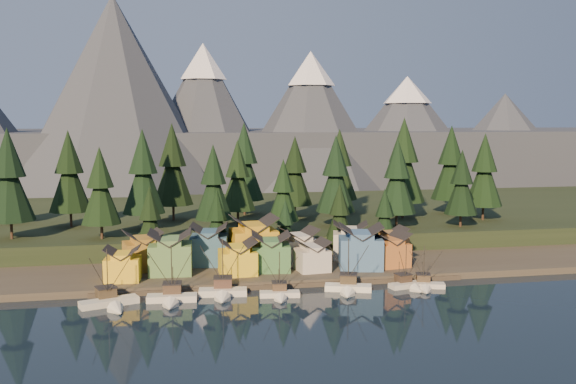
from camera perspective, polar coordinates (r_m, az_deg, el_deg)
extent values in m
plane|color=black|center=(123.08, 0.97, -10.32)|extent=(500.00, 500.00, 0.00)
cube|color=#3C352C|center=(161.00, -2.00, -6.03)|extent=(400.00, 50.00, 1.50)
cube|color=black|center=(209.28, -4.15, -2.52)|extent=(420.00, 100.00, 6.00)
cube|color=#4C4336|center=(138.53, -0.46, -8.19)|extent=(80.00, 4.00, 1.00)
cube|color=#424855|center=(356.73, -7.05, 3.08)|extent=(560.00, 160.00, 30.00)
cone|color=#424855|center=(296.17, -15.11, 8.04)|extent=(100.00, 100.00, 90.00)
cone|color=#424855|center=(313.91, -7.48, 6.46)|extent=(80.00, 80.00, 72.00)
cone|color=white|center=(315.15, -7.55, 11.44)|extent=(22.40, 22.40, 17.28)
cone|color=#424855|center=(309.21, 2.01, 6.14)|extent=(84.00, 84.00, 68.00)
cone|color=white|center=(310.18, 2.03, 10.92)|extent=(23.52, 23.52, 16.32)
cone|color=#424855|center=(340.91, 10.47, 5.22)|extent=(92.00, 92.00, 58.00)
cone|color=white|center=(341.21, 10.55, 8.92)|extent=(25.76, 25.76, 13.92)
cone|color=#424855|center=(374.12, 18.62, 4.48)|extent=(88.00, 88.00, 50.00)
cube|color=beige|center=(129.62, -15.61, -9.52)|extent=(11.50, 6.79, 1.73)
cone|color=beige|center=(123.99, -14.86, -10.22)|extent=(4.33, 4.65, 3.24)
cube|color=black|center=(129.80, -15.60, -9.79)|extent=(11.77, 6.93, 0.38)
cube|color=#4A3B27|center=(131.07, -15.87, -8.59)|extent=(4.35, 4.22, 1.95)
cube|color=#252323|center=(130.80, -15.88, -8.13)|extent=(4.63, 4.50, 0.22)
cylinder|color=black|center=(128.84, -15.77, -7.01)|extent=(0.19, 0.19, 9.73)
cylinder|color=black|center=(132.84, -16.15, -7.72)|extent=(0.15, 0.15, 4.76)
cube|color=beige|center=(129.85, -10.28, -9.35)|extent=(9.96, 4.05, 1.76)
cone|color=beige|center=(124.73, -10.44, -10.01)|extent=(3.55, 3.57, 3.29)
cube|color=black|center=(130.03, -10.27, -9.63)|extent=(10.20, 4.13, 0.38)
cube|color=#493727|center=(131.12, -10.24, -8.42)|extent=(3.76, 3.56, 1.98)
cube|color=#252323|center=(130.84, -10.25, -7.96)|extent=(4.00, 3.80, 0.22)
cylinder|color=black|center=(128.99, -10.31, -6.81)|extent=(0.20, 0.20, 9.88)
cylinder|color=black|center=(132.69, -10.20, -7.56)|extent=(0.15, 0.15, 4.83)
cube|color=beige|center=(132.53, -5.81, -8.95)|extent=(10.02, 4.49, 1.83)
cone|color=beige|center=(127.41, -5.86, -9.58)|extent=(3.77, 3.67, 3.42)
cube|color=black|center=(132.71, -5.80, -9.23)|extent=(10.27, 4.57, 0.40)
cube|color=#51372B|center=(133.79, -5.80, -8.01)|extent=(4.01, 3.81, 2.05)
cube|color=#252323|center=(133.52, -5.80, -7.54)|extent=(4.27, 4.06, 0.23)
cylinder|color=black|center=(131.65, -5.83, -6.36)|extent=(0.21, 0.21, 10.27)
cylinder|color=black|center=(135.36, -5.79, -7.15)|extent=(0.16, 0.16, 5.02)
cube|color=silver|center=(130.95, -0.75, -9.14)|extent=(8.32, 3.66, 1.44)
cone|color=silver|center=(126.71, -0.63, -9.67)|extent=(3.02, 3.06, 2.70)
cube|color=black|center=(131.10, -0.75, -9.37)|extent=(8.52, 3.73, 0.32)
cube|color=#4E3C2A|center=(132.01, -0.78, -8.38)|extent=(3.19, 3.03, 1.62)
cube|color=#252323|center=(131.78, -0.78, -8.01)|extent=(3.39, 3.23, 0.18)
cylinder|color=black|center=(130.24, -0.76, -7.08)|extent=(0.16, 0.16, 8.11)
cylinder|color=black|center=(133.31, -0.82, -7.68)|extent=(0.13, 0.13, 3.96)
cube|color=white|center=(135.93, 5.37, -8.56)|extent=(10.15, 6.00, 1.72)
cone|color=white|center=(130.83, 5.31, -9.15)|extent=(4.07, 4.11, 3.22)
cube|color=black|center=(136.10, 5.37, -8.82)|extent=(10.39, 6.12, 0.38)
cube|color=#463925|center=(137.22, 5.39, -7.70)|extent=(4.25, 4.11, 1.93)
cube|color=#252323|center=(136.97, 5.40, -7.26)|extent=(4.52, 4.38, 0.21)
cylinder|color=black|center=(135.17, 5.40, -6.19)|extent=(0.19, 0.19, 9.65)
cylinder|color=black|center=(138.81, 5.42, -6.90)|extent=(0.15, 0.15, 4.72)
cube|color=beige|center=(140.05, 10.51, -8.22)|extent=(8.15, 4.33, 1.44)
cone|color=beige|center=(136.68, 11.52, -8.60)|extent=(3.22, 3.17, 2.71)
cube|color=black|center=(140.19, 10.51, -8.43)|extent=(8.34, 4.41, 0.32)
cube|color=#423123|center=(140.84, 10.20, -7.54)|extent=(3.41, 3.27, 1.62)
cube|color=#252323|center=(140.63, 10.21, -7.18)|extent=(3.62, 3.48, 0.18)
cylinder|color=black|center=(139.32, 10.44, -6.29)|extent=(0.16, 0.16, 8.12)
cylinder|color=black|center=(141.85, 9.85, -6.91)|extent=(0.13, 0.13, 3.97)
cube|color=beige|center=(140.81, 11.98, -8.17)|extent=(9.11, 5.03, 1.40)
cone|color=beige|center=(136.21, 12.20, -8.68)|extent=(3.38, 3.61, 2.63)
cube|color=black|center=(140.94, 11.97, -8.38)|extent=(9.32, 5.13, 0.31)
cube|color=#4C3C28|center=(142.01, 11.92, -7.48)|extent=(3.45, 3.33, 1.58)
cube|color=#252323|center=(141.81, 11.93, -7.14)|extent=(3.66, 3.55, 0.18)
cylinder|color=black|center=(140.24, 12.00, -6.30)|extent=(0.16, 0.16, 7.89)
cylinder|color=black|center=(143.47, 11.85, -6.83)|extent=(0.12, 0.12, 3.86)
cube|color=yellow|center=(141.40, -14.47, -6.64)|extent=(7.75, 6.92, 4.98)
cube|color=yellow|center=(140.76, -14.50, -5.45)|extent=(4.49, 6.53, 1.02)
cube|color=#558145|center=(145.26, -10.40, -5.84)|extent=(9.81, 8.85, 6.71)
cube|color=#558145|center=(144.47, -10.43, -4.29)|extent=(5.63, 8.41, 1.31)
cube|color=yellow|center=(143.05, -4.50, -6.24)|extent=(8.13, 7.61, 5.27)
cube|color=yellow|center=(142.39, -4.51, -4.99)|extent=(4.56, 7.36, 1.11)
cube|color=#407640|center=(145.89, -1.55, -5.83)|extent=(9.26, 8.37, 5.99)
cube|color=#407640|center=(145.17, -1.55, -4.45)|extent=(5.45, 7.80, 1.19)
cube|color=beige|center=(145.90, 2.17, -6.05)|extent=(7.56, 7.56, 4.89)
cube|color=beige|center=(145.30, 2.18, -4.93)|extent=(4.49, 7.08, 0.96)
cube|color=#3D6490|center=(148.77, 6.47, -5.41)|extent=(11.12, 9.93, 7.13)
cube|color=#3D6490|center=(147.96, 6.49, -3.80)|extent=(6.82, 8.90, 1.36)
cube|color=#B3662E|center=(151.98, 8.98, -5.50)|extent=(9.09, 8.27, 5.51)
cube|color=#B3662E|center=(151.34, 9.00, -4.28)|extent=(5.51, 7.52, 1.13)
cube|color=olive|center=(150.05, -12.75, -5.57)|extent=(9.58, 8.88, 6.40)
cube|color=olive|center=(149.33, -12.79, -4.15)|extent=(5.94, 7.96, 1.16)
cube|color=#325A76|center=(152.90, -7.01, -5.13)|extent=(9.57, 9.12, 6.90)
cube|color=#325A76|center=(152.15, -7.03, -3.65)|extent=(5.77, 8.40, 1.19)
cube|color=gold|center=(154.11, -3.07, -4.81)|extent=(11.10, 9.63, 7.90)
cube|color=gold|center=(153.27, -3.08, -3.10)|extent=(6.36, 9.14, 1.48)
cube|color=beige|center=(153.05, 0.96, -5.27)|extent=(9.35, 8.16, 5.86)
cube|color=beige|center=(152.38, 0.97, -3.98)|extent=(5.65, 7.38, 1.17)
cube|color=beige|center=(159.10, 5.53, -4.75)|extent=(9.86, 9.21, 6.43)
cube|color=beige|center=(158.41, 5.55, -3.41)|extent=(6.23, 8.12, 1.16)
cube|color=olive|center=(159.05, 9.11, -4.92)|extent=(7.23, 6.79, 5.80)
cube|color=olive|center=(158.42, 9.13, -3.72)|extent=(4.01, 6.61, 1.00)
cylinder|color=#332319|center=(173.57, -23.36, -3.07)|extent=(0.70, 0.70, 4.87)
cone|color=black|center=(172.25, -23.52, 0.40)|extent=(11.90, 11.90, 16.76)
cone|color=black|center=(171.64, -23.65, 3.27)|extent=(8.11, 8.11, 12.17)
cylinder|color=#332319|center=(187.04, -18.73, -2.26)|extent=(0.70, 0.70, 4.70)
cone|color=black|center=(185.84, -18.84, 0.85)|extent=(11.49, 11.49, 16.19)
cone|color=black|center=(185.27, -18.93, 3.42)|extent=(7.83, 7.83, 11.75)
cylinder|color=#332319|center=(166.31, -16.22, -3.33)|extent=(0.70, 0.70, 4.04)
cone|color=black|center=(165.10, -16.31, -0.33)|extent=(9.88, 9.88, 13.92)
cone|color=black|center=(164.44, -16.39, 2.15)|extent=(6.73, 6.73, 10.10)
cylinder|color=#332319|center=(177.46, -12.66, -2.51)|extent=(0.70, 0.70, 4.78)
cone|color=black|center=(176.18, -12.74, 0.82)|extent=(11.68, 11.68, 16.46)
cone|color=black|center=(175.58, -12.81, 3.58)|extent=(7.97, 7.97, 11.95)
cylinder|color=#332319|center=(192.21, -10.15, -1.74)|extent=(0.70, 0.70, 5.03)
cone|color=black|center=(190.99, -10.21, 1.50)|extent=(12.30, 12.30, 17.33)
cone|color=black|center=(190.45, -10.27, 4.18)|extent=(8.39, 8.39, 12.58)
cylinder|color=#332319|center=(168.02, -6.59, -3.01)|extent=(0.70, 0.70, 4.09)
cone|color=black|center=(166.80, -6.63, 0.00)|extent=(10.00, 10.00, 14.10)
cone|color=black|center=(166.15, -6.67, 2.49)|extent=(6.82, 6.82, 10.23)
cylinder|color=#332319|center=(183.51, -4.46, -2.17)|extent=(0.70, 0.70, 4.21)
cone|color=black|center=(182.37, -4.49, 0.66)|extent=(10.28, 10.28, 14.48)
cone|color=black|center=(181.78, -4.51, 3.00)|extent=(7.01, 7.01, 10.51)
cylinder|color=#332319|center=(168.42, -0.41, -3.06)|extent=(0.70, 0.70, 3.41)
cone|color=black|center=(167.36, -0.42, -0.57)|extent=(8.33, 8.33, 11.74)
cone|color=black|center=(166.74, -0.42, 1.50)|extent=(5.68, 5.68, 8.52)
cylinder|color=#332319|center=(193.15, 0.61, -1.70)|extent=(0.70, 0.70, 4.35)
cone|color=black|center=(192.04, 0.62, 1.08)|extent=(10.63, 10.63, 14.98)
cone|color=black|center=(191.48, 0.62, 3.39)|extent=(7.25, 7.25, 10.87)
cylinder|color=#332319|center=(178.61, 4.23, -2.37)|extent=(0.70, 0.70, 4.46)
cone|color=black|center=(177.40, 4.25, 0.72)|extent=(10.91, 10.91, 15.37)
cone|color=black|center=(176.79, 4.27, 3.28)|extent=(7.44, 7.44, 11.16)
cylinder|color=#332319|center=(204.56, 4.56, -1.22)|extent=(0.70, 0.70, 4.71)
cone|color=black|center=(203.46, 4.58, 1.63)|extent=(11.50, 11.50, 16.21)
cone|color=black|center=(202.94, 4.60, 3.98)|extent=(7.84, 7.84, 11.76)
cylinder|color=#332319|center=(178.81, 9.61, -2.45)|extent=(0.70, 0.70, 4.30)
cone|color=black|center=(177.62, 9.66, 0.52)|extent=(10.52, 10.52, 14.82)
cone|color=black|center=(177.02, 9.71, 2.98)|extent=(7.17, 7.17, 10.76)
cylinder|color=#332319|center=(196.35, 10.16, -1.53)|extent=(0.70, 0.70, 5.31)
cone|color=black|center=(195.12, 10.23, 1.82)|extent=(12.99, 12.99, 18.30)
cone|color=black|center=(194.61, 10.28, 4.60)|extent=(8.85, 8.85, 13.28)
cylinder|color=#332319|center=(184.13, 15.08, -2.42)|extent=(0.70, 0.70, 3.76)
cone|color=black|center=(183.08, 15.16, 0.10)|extent=(9.19, 9.19, 12.95)
cone|color=black|center=(182.50, 15.22, 2.19)|extent=(6.27, 6.27, 9.40)
cylinder|color=#332319|center=(208.90, 14.18, -1.21)|extent=(0.70, 0.70, 4.90)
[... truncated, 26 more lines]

